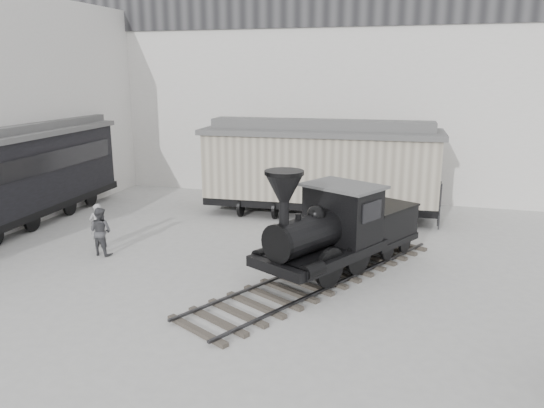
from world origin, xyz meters
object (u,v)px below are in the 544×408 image
(locomotive, at_px, (335,234))
(visitor_b, at_px, (101,231))
(boxcar, at_px, (320,166))
(visitor_a, at_px, (98,226))

(locomotive, height_order, visitor_b, locomotive)
(locomotive, height_order, boxcar, boxcar)
(locomotive, bearing_deg, visitor_a, -152.81)
(locomotive, relative_size, boxcar, 0.94)
(boxcar, bearing_deg, visitor_b, -133.32)
(boxcar, bearing_deg, visitor_a, -138.13)
(boxcar, relative_size, visitor_a, 6.33)
(boxcar, xyz_separation_m, visitor_a, (-6.57, -6.50, -1.34))
(locomotive, relative_size, visitor_a, 5.98)
(boxcar, height_order, visitor_b, boxcar)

